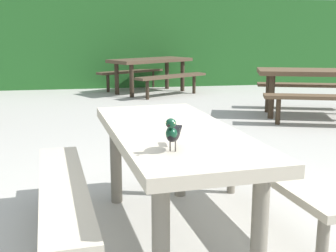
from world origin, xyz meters
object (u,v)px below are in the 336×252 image
at_px(picnic_table_foreground, 173,156).
at_px(picnic_table_mid_left, 316,82).
at_px(picnic_table_mid_right, 150,67).
at_px(bird_grackle, 173,132).

height_order(picnic_table_foreground, picnic_table_mid_left, same).
bearing_deg(picnic_table_mid_right, picnic_table_mid_left, -54.72).
relative_size(bird_grackle, picnic_table_mid_left, 0.13).
distance_m(picnic_table_foreground, bird_grackle, 0.61).
relative_size(picnic_table_foreground, picnic_table_mid_right, 0.80).
bearing_deg(picnic_table_foreground, bird_grackle, -101.00).
xyz_separation_m(picnic_table_foreground, bird_grackle, (-0.10, -0.53, 0.29)).
height_order(picnic_table_foreground, picnic_table_mid_right, same).
distance_m(picnic_table_foreground, picnic_table_mid_right, 6.84).
distance_m(picnic_table_foreground, picnic_table_mid_left, 4.75).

